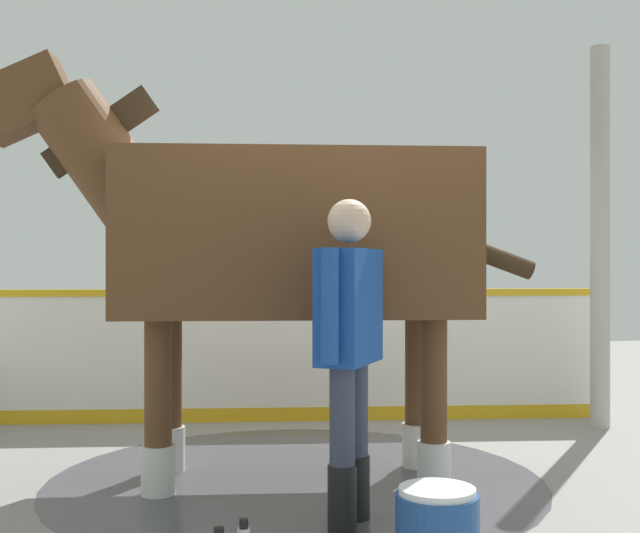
% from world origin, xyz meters
% --- Properties ---
extents(ground_plane, '(16.00, 16.00, 0.02)m').
position_xyz_m(ground_plane, '(0.00, 0.00, -0.01)').
color(ground_plane, gray).
extents(wet_patch, '(3.11, 3.11, 0.00)m').
position_xyz_m(wet_patch, '(-0.38, -0.16, 0.00)').
color(wet_patch, '#4C4C54').
rests_on(wet_patch, ground).
extents(barrier_wall, '(5.63, 0.75, 1.14)m').
position_xyz_m(barrier_wall, '(-0.15, 1.76, 0.53)').
color(barrier_wall, white).
rests_on(barrier_wall, ground).
extents(roof_post_far, '(0.16, 0.16, 3.17)m').
position_xyz_m(roof_post_far, '(2.36, 1.00, 1.59)').
color(roof_post_far, '#B7B2A8').
rests_on(roof_post_far, ground).
extents(horse, '(3.52, 1.25, 2.65)m').
position_xyz_m(horse, '(-0.49, -0.15, 1.52)').
color(horse, brown).
rests_on(horse, ground).
extents(handler, '(0.44, 0.59, 1.69)m').
position_xyz_m(handler, '(-0.24, -1.08, 0.98)').
color(handler, black).
rests_on(handler, ground).
extents(wash_bucket, '(0.37, 0.37, 0.37)m').
position_xyz_m(wash_bucket, '(0.01, -1.75, 0.18)').
color(wash_bucket, '#1E478C').
rests_on(wash_bucket, ground).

